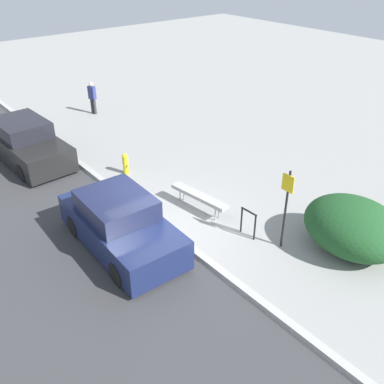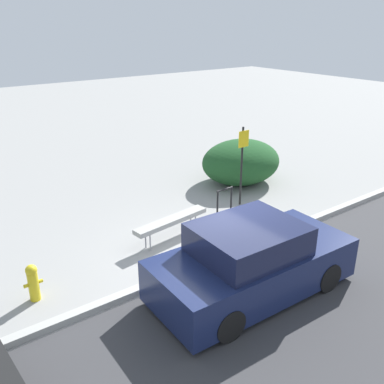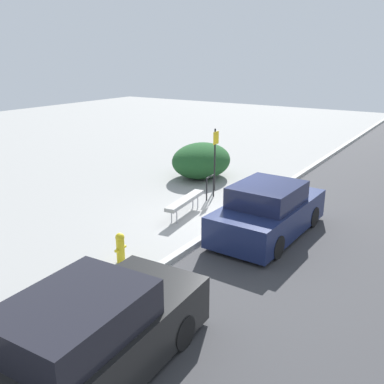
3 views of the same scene
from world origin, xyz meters
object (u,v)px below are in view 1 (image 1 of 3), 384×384
(bench, at_px, (199,196))
(fire_hydrant, at_px, (126,163))
(bike_rack, at_px, (248,221))
(sign_post, at_px, (286,203))
(parked_car_far, at_px, (26,143))
(pedestrian, at_px, (92,97))
(parked_car_near, at_px, (120,225))

(bench, relative_size, fire_hydrant, 2.76)
(bike_rack, xyz_separation_m, sign_post, (0.92, 0.35, 0.88))
(bike_rack, relative_size, fire_hydrant, 1.08)
(bike_rack, xyz_separation_m, parked_car_far, (-8.63, -2.95, 0.19))
(bench, height_order, pedestrian, pedestrian)
(bike_rack, height_order, parked_car_near, parked_car_near)
(fire_hydrant, height_order, parked_car_far, parked_car_far)
(parked_car_far, bearing_deg, bike_rack, 16.21)
(sign_post, distance_m, pedestrian, 12.54)
(pedestrian, bearing_deg, parked_car_far, 105.53)
(bench, bearing_deg, pedestrian, 163.72)
(sign_post, bearing_deg, pedestrian, 175.37)
(bench, bearing_deg, parked_car_near, -96.56)
(sign_post, xyz_separation_m, pedestrian, (-12.48, 1.01, -0.57))
(sign_post, bearing_deg, fire_hydrant, -170.74)
(fire_hydrant, height_order, pedestrian, pedestrian)
(bike_rack, height_order, parked_car_far, parked_car_far)
(fire_hydrant, bearing_deg, bench, 7.59)
(bench, distance_m, fire_hydrant, 3.51)
(bench, distance_m, sign_post, 2.98)
(pedestrian, relative_size, parked_car_far, 0.33)
(sign_post, relative_size, parked_car_near, 0.56)
(bike_rack, xyz_separation_m, fire_hydrant, (-5.35, -0.67, -0.09))
(sign_post, bearing_deg, parked_car_near, -129.90)
(pedestrian, xyz_separation_m, parked_car_near, (9.72, -4.32, -0.15))
(fire_hydrant, distance_m, parked_car_far, 4.00)
(fire_hydrant, bearing_deg, parked_car_far, -145.20)
(bike_rack, bearing_deg, bench, -173.69)
(pedestrian, bearing_deg, fire_hydrant, 143.16)
(sign_post, height_order, parked_car_near, sign_post)
(bike_rack, distance_m, parked_car_far, 9.12)
(fire_hydrant, bearing_deg, pedestrian, 161.87)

